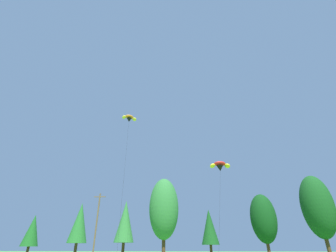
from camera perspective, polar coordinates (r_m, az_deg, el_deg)
treeline_tree_b at (r=61.41m, az=-29.64°, el=-20.82°), size 3.41×3.41×8.21m
treeline_tree_c at (r=56.97m, az=-20.35°, el=-20.79°), size 3.92×3.92×10.54m
treeline_tree_d at (r=54.26m, az=-10.21°, el=-21.46°), size 4.00×4.00×10.90m
treeline_tree_e at (r=50.49m, az=-1.00°, el=-18.99°), size 5.81×5.81×14.87m
treeline_tree_f at (r=55.82m, az=9.86°, el=-22.58°), size 3.67×3.67×9.42m
treeline_tree_g at (r=54.42m, az=21.80°, el=-19.76°), size 4.99×4.99×11.82m
treeline_tree_h at (r=57.17m, az=32.06°, el=-15.90°), size 5.89×5.89×15.16m
utility_pole at (r=48.29m, az=-16.68°, el=-21.40°), size 2.20×0.26×11.15m
parafoil_kite_high_orange at (r=36.24m, az=-9.23°, el=1.77°), size 3.36×10.38×18.29m
parafoil_kite_mid_red_yellow at (r=33.35m, az=12.28°, el=-9.32°), size 3.81×9.38×11.39m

